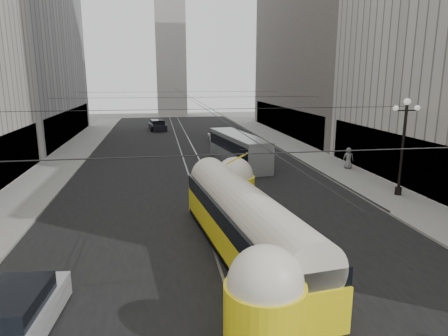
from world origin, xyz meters
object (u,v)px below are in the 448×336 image
object	(u,v)px
streetcar	(244,222)
sedan_silver	(14,317)
city_bus	(238,148)
pedestrian_sidewalk_right	(348,158)

from	to	relation	value
streetcar	sedan_silver	xyz separation A→B (m)	(-8.14, -4.44, -0.92)
streetcar	city_bus	bearing A→B (deg)	79.35
city_bus	sedan_silver	xyz separation A→B (m)	(-11.74, -23.55, -0.80)
city_bus	pedestrian_sidewalk_right	distance (m)	9.70
city_bus	sedan_silver	world-z (taller)	city_bus
pedestrian_sidewalk_right	sedan_silver	bearing A→B (deg)	64.13
city_bus	sedan_silver	distance (m)	26.32
city_bus	sedan_silver	bearing A→B (deg)	-116.49
city_bus	pedestrian_sidewalk_right	world-z (taller)	city_bus
sedan_silver	city_bus	bearing A→B (deg)	63.51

